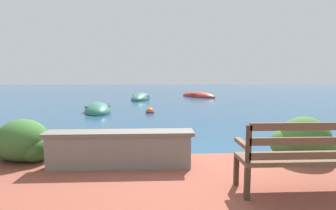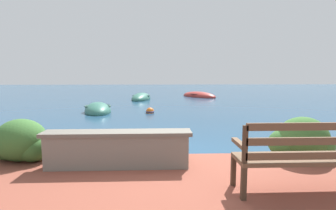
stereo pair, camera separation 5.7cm
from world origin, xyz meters
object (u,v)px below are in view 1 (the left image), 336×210
park_bench (302,155)px  rowboat_mid (141,98)px  rowboat_nearest (98,111)px  rowboat_far (198,96)px  mooring_buoy (150,112)px

park_bench → rowboat_mid: size_ratio=0.50×
park_bench → rowboat_mid: bearing=107.4°
rowboat_nearest → rowboat_far: rowboat_nearest is taller
park_bench → rowboat_nearest: 9.90m
rowboat_nearest → rowboat_mid: size_ratio=0.85×
park_bench → mooring_buoy: park_bench is taller
rowboat_nearest → rowboat_mid: 6.21m
mooring_buoy → rowboat_mid: bearing=96.9°
rowboat_mid → mooring_buoy: 6.42m
rowboat_mid → mooring_buoy: bearing=14.4°
park_bench → mooring_buoy: 8.73m
park_bench → rowboat_nearest: bearing=123.3°
rowboat_mid → park_bench: bearing=18.4°
park_bench → rowboat_far: 16.79m
park_bench → rowboat_nearest: park_bench is taller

